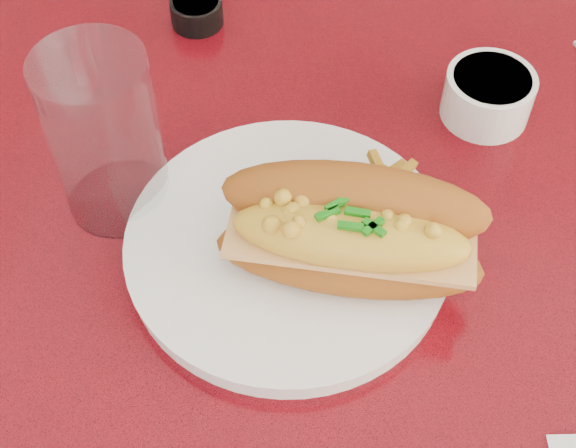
% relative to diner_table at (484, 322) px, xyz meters
% --- Properties ---
extents(diner_table, '(1.23, 0.83, 0.77)m').
position_rel_diner_table_xyz_m(diner_table, '(0.00, 0.00, 0.00)').
color(diner_table, red).
rests_on(diner_table, ground).
extents(booth_bench_far, '(1.20, 0.51, 0.90)m').
position_rel_diner_table_xyz_m(booth_bench_far, '(0.00, 0.81, -0.32)').
color(booth_bench_far, '#A4160A').
rests_on(booth_bench_far, ground).
extents(dinner_plate, '(0.34, 0.34, 0.02)m').
position_rel_diner_table_xyz_m(dinner_plate, '(-0.19, -0.08, 0.17)').
color(dinner_plate, white).
rests_on(dinner_plate, diner_table).
extents(mac_hoagie, '(0.22, 0.12, 0.09)m').
position_rel_diner_table_xyz_m(mac_hoagie, '(-0.13, -0.08, 0.22)').
color(mac_hoagie, '#A3581A').
rests_on(mac_hoagie, dinner_plate).
extents(fries_pile, '(0.13, 0.12, 0.03)m').
position_rel_diner_table_xyz_m(fries_pile, '(-0.13, -0.04, 0.19)').
color(fries_pile, '#C38D21').
rests_on(fries_pile, dinner_plate).
extents(fork, '(0.07, 0.12, 0.00)m').
position_rel_diner_table_xyz_m(fork, '(-0.13, -0.04, 0.18)').
color(fork, silver).
rests_on(fork, dinner_plate).
extents(gravy_ramekin, '(0.10, 0.10, 0.05)m').
position_rel_diner_table_xyz_m(gravy_ramekin, '(-0.04, 0.13, 0.19)').
color(gravy_ramekin, white).
rests_on(gravy_ramekin, diner_table).
extents(sauce_cup_left, '(0.06, 0.06, 0.03)m').
position_rel_diner_table_xyz_m(sauce_cup_left, '(-0.35, 0.19, 0.18)').
color(sauce_cup_left, black).
rests_on(sauce_cup_left, diner_table).
extents(water_tumbler, '(0.12, 0.12, 0.16)m').
position_rel_diner_table_xyz_m(water_tumbler, '(-0.34, -0.05, 0.24)').
color(water_tumbler, silver).
rests_on(water_tumbler, diner_table).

